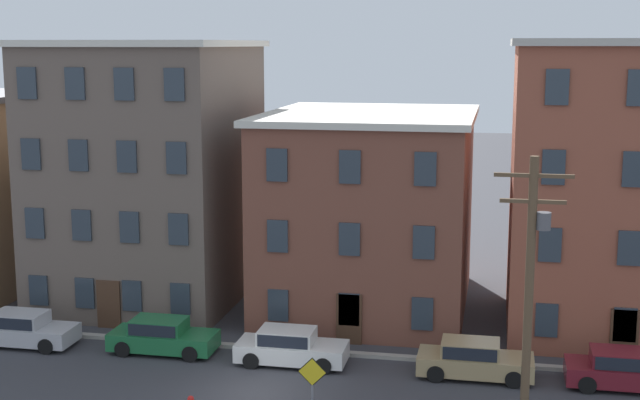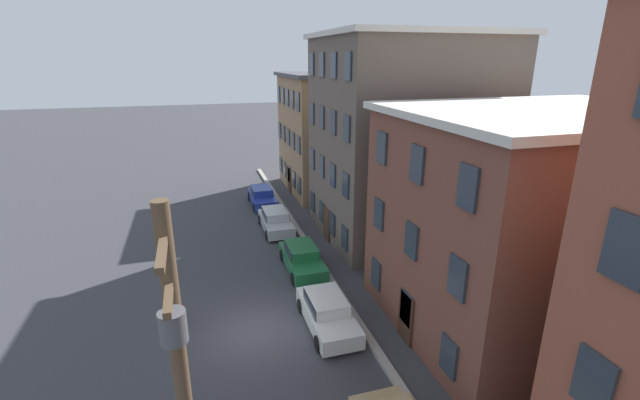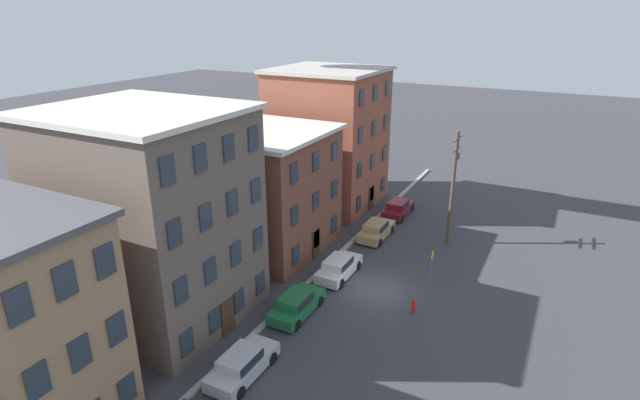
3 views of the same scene
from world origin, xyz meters
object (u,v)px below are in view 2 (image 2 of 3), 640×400
(car_silver, at_px, (276,220))
(caution_sign, at_px, (181,348))
(fire_hydrant, at_px, (182,314))
(car_white, at_px, (327,311))
(car_green, at_px, (302,257))
(car_blue, at_px, (262,196))

(car_silver, bearing_deg, caution_sign, -23.31)
(caution_sign, relative_size, fire_hydrant, 2.67)
(car_silver, height_order, car_white, same)
(car_green, xyz_separation_m, fire_hydrant, (3.54, -6.42, -0.27))
(car_silver, bearing_deg, car_white, 0.29)
(car_silver, bearing_deg, fire_hydrant, -32.21)
(car_green, bearing_deg, car_silver, -177.04)
(fire_hydrant, bearing_deg, caution_sign, 1.81)
(car_green, distance_m, car_white, 5.53)
(car_blue, bearing_deg, car_silver, 0.26)
(car_silver, xyz_separation_m, caution_sign, (13.86, -5.97, 0.97))
(car_white, relative_size, fire_hydrant, 4.58)
(car_green, relative_size, fire_hydrant, 4.58)
(car_green, relative_size, car_white, 1.00)
(car_green, bearing_deg, fire_hydrant, -61.13)
(caution_sign, bearing_deg, fire_hydrant, -178.19)
(car_blue, xyz_separation_m, caution_sign, (19.48, -5.95, 0.97))
(car_white, xyz_separation_m, fire_hydrant, (-1.99, -6.16, -0.27))
(car_green, xyz_separation_m, car_white, (5.53, -0.26, 0.00))
(car_blue, relative_size, fire_hydrant, 4.58)
(car_blue, xyz_separation_m, fire_hydrant, (15.31, -6.08, -0.27))
(car_silver, xyz_separation_m, car_white, (11.67, 0.06, 0.00))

